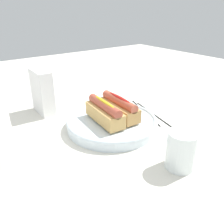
% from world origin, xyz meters
% --- Properties ---
extents(ground_plane, '(2.40, 2.40, 0.00)m').
position_xyz_m(ground_plane, '(0.00, 0.00, 0.00)').
color(ground_plane, silver).
extents(serving_bowl, '(0.27, 0.27, 0.03)m').
position_xyz_m(serving_bowl, '(0.02, 0.02, 0.02)').
color(serving_bowl, silver).
rests_on(serving_bowl, ground_plane).
extents(hotdog_front, '(0.15, 0.06, 0.06)m').
position_xyz_m(hotdog_front, '(0.02, -0.01, 0.06)').
color(hotdog_front, tan).
rests_on(hotdog_front, serving_bowl).
extents(hotdog_back, '(0.15, 0.06, 0.06)m').
position_xyz_m(hotdog_back, '(0.02, 0.05, 0.06)').
color(hotdog_back, tan).
rests_on(hotdog_back, serving_bowl).
extents(water_glass, '(0.07, 0.07, 0.09)m').
position_xyz_m(water_glass, '(-0.23, 0.01, 0.04)').
color(water_glass, white).
rests_on(water_glass, ground_plane).
extents(napkin_box, '(0.11, 0.05, 0.15)m').
position_xyz_m(napkin_box, '(0.25, 0.14, 0.07)').
color(napkin_box, white).
rests_on(napkin_box, ground_plane).
extents(chopstick_near, '(0.21, 0.08, 0.01)m').
position_xyz_m(chopstick_near, '(0.04, -0.14, 0.00)').
color(chopstick_near, black).
rests_on(chopstick_near, ground_plane).
extents(chopstick_far, '(0.22, 0.05, 0.01)m').
position_xyz_m(chopstick_far, '(0.01, -0.15, 0.00)').
color(chopstick_far, black).
rests_on(chopstick_far, ground_plane).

